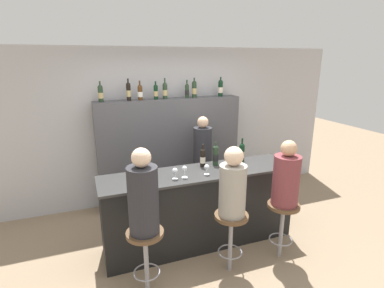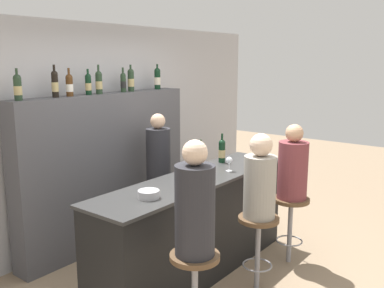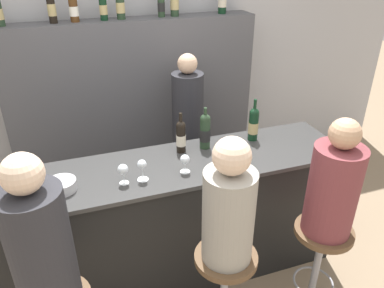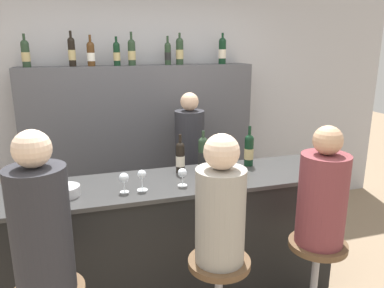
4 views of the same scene
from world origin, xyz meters
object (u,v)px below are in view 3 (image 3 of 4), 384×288
(wine_bottle_counter_2, at_px, (253,124))
(bartender, at_px, (188,140))
(wine_glass_3, at_px, (236,149))
(guest_seated_left, at_px, (40,245))
(wine_bottle_backbar_6, at_px, (174,0))
(bar_stool_right, at_px, (321,247))
(guest_seated_right, at_px, (334,186))
(wine_bottle_backbar_4, at_px, (120,4))
(wine_glass_0, at_px, (123,170))
(wine_bottle_counter_1, at_px, (205,131))
(wine_glass_2, at_px, (185,160))
(wine_glass_1, at_px, (142,166))
(metal_bowl, at_px, (62,185))
(wine_bottle_backbar_1, at_px, (51,6))
(wine_bottle_counter_0, at_px, (181,136))
(wine_bottle_backbar_2, at_px, (73,7))
(wine_bottle_backbar_3, at_px, (103,6))
(guest_seated_middle, at_px, (229,208))
(bar_stool_middle, at_px, (225,274))

(wine_bottle_counter_2, xyz_separation_m, bartender, (-0.30, 0.70, -0.43))
(wine_glass_3, relative_size, guest_seated_left, 0.17)
(wine_bottle_backbar_6, distance_m, bartender, 1.29)
(bar_stool_right, height_order, guest_seated_right, guest_seated_right)
(wine_bottle_backbar_4, distance_m, wine_glass_0, 1.68)
(wine_bottle_counter_1, height_order, wine_glass_3, wine_bottle_counter_1)
(wine_bottle_backbar_6, height_order, bar_stool_right, wine_bottle_backbar_6)
(wine_glass_2, bearing_deg, wine_bottle_backbar_4, 94.34)
(wine_glass_0, bearing_deg, bartender, 52.12)
(wine_bottle_counter_1, bearing_deg, bar_stool_right, -56.20)
(wine_bottle_counter_2, xyz_separation_m, wine_glass_1, (-0.94, -0.28, -0.03))
(metal_bowl, relative_size, guest_seated_right, 0.23)
(wine_bottle_backbar_1, bearing_deg, wine_bottle_counter_2, -41.19)
(wine_glass_0, bearing_deg, wine_bottle_counter_0, 30.49)
(bar_stool_right, xyz_separation_m, bartender, (-0.44, 1.51, 0.16))
(wine_bottle_counter_1, bearing_deg, wine_bottle_backbar_6, 83.27)
(wine_bottle_counter_1, distance_m, wine_bottle_backbar_4, 1.44)
(guest_seated_left, bearing_deg, wine_bottle_backbar_1, 83.67)
(wine_bottle_backbar_2, bearing_deg, metal_bowl, -101.47)
(wine_bottle_backbar_1, bearing_deg, wine_bottle_backbar_2, 0.00)
(bar_stool_right, bearing_deg, guest_seated_right, 0.00)
(wine_bottle_backbar_2, distance_m, wine_bottle_backbar_3, 0.25)
(wine_bottle_counter_2, distance_m, guest_seated_left, 1.75)
(wine_glass_0, bearing_deg, wine_glass_3, -0.00)
(wine_glass_0, distance_m, wine_glass_2, 0.41)
(wine_bottle_counter_0, relative_size, wine_bottle_counter_2, 0.92)
(wine_bottle_backbar_6, height_order, metal_bowl, wine_bottle_backbar_6)
(wine_glass_0, bearing_deg, wine_bottle_backbar_1, 100.61)
(metal_bowl, height_order, guest_seated_middle, guest_seated_middle)
(wine_glass_2, bearing_deg, wine_bottle_counter_1, 48.14)
(guest_seated_middle, bearing_deg, wine_bottle_counter_0, 91.46)
(wine_bottle_backbar_1, bearing_deg, wine_bottle_backbar_4, -0.00)
(wine_bottle_counter_2, bearing_deg, bar_stool_middle, -125.23)
(wine_bottle_backbar_1, relative_size, wine_bottle_backbar_6, 1.03)
(metal_bowl, distance_m, guest_seated_right, 1.68)
(guest_seated_middle, distance_m, guest_seated_right, 0.71)
(wine_glass_1, distance_m, bar_stool_right, 1.32)
(wine_bottle_counter_0, xyz_separation_m, guest_seated_right, (0.73, -0.80, -0.08))
(guest_seated_left, bearing_deg, wine_bottle_backbar_3, 71.95)
(wine_glass_2, height_order, guest_seated_right, guest_seated_right)
(wine_glass_0, relative_size, guest_seated_right, 0.17)
(wine_glass_3, distance_m, bartender, 1.07)
(wine_bottle_counter_0, distance_m, bar_stool_middle, 0.99)
(wine_bottle_counter_1, relative_size, wine_bottle_backbar_6, 1.00)
(wine_bottle_counter_0, bearing_deg, guest_seated_middle, -88.54)
(wine_glass_1, xyz_separation_m, bar_stool_right, (1.08, -0.53, -0.56))
(wine_bottle_counter_2, bearing_deg, guest_seated_middle, -125.23)
(wine_glass_2, bearing_deg, bar_stool_middle, -80.99)
(wine_bottle_counter_1, xyz_separation_m, guest_seated_left, (-1.15, -0.80, -0.05))
(wine_glass_3, relative_size, metal_bowl, 0.83)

